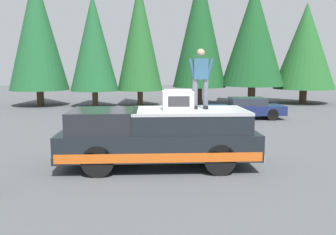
{
  "coord_description": "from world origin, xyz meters",
  "views": [
    {
      "loc": [
        -10.38,
        0.81,
        2.85
      ],
      "look_at": [
        0.13,
        0.26,
        1.35
      ],
      "focal_mm": 38.46,
      "sensor_mm": 36.0,
      "label": 1
    }
  ],
  "objects_px": {
    "pickup_truck": "(159,137)",
    "parked_car_navy": "(246,108)",
    "compressor_unit": "(178,100)",
    "person_on_truck_bed": "(201,77)"
  },
  "relations": [
    {
      "from": "compressor_unit",
      "to": "parked_car_navy",
      "type": "distance_m",
      "value": 10.46
    },
    {
      "from": "person_on_truck_bed",
      "to": "compressor_unit",
      "type": "bearing_deg",
      "value": 106.63
    },
    {
      "from": "pickup_truck",
      "to": "person_on_truck_bed",
      "type": "distance_m",
      "value": 2.07
    },
    {
      "from": "person_on_truck_bed",
      "to": "pickup_truck",
      "type": "bearing_deg",
      "value": 97.12
    },
    {
      "from": "pickup_truck",
      "to": "compressor_unit",
      "type": "xyz_separation_m",
      "value": [
        -0.05,
        -0.54,
        1.05
      ]
    },
    {
      "from": "parked_car_navy",
      "to": "compressor_unit",
      "type": "bearing_deg",
      "value": 154.34
    },
    {
      "from": "person_on_truck_bed",
      "to": "parked_car_navy",
      "type": "height_order",
      "value": "person_on_truck_bed"
    },
    {
      "from": "pickup_truck",
      "to": "parked_car_navy",
      "type": "bearing_deg",
      "value": -28.42
    },
    {
      "from": "pickup_truck",
      "to": "compressor_unit",
      "type": "distance_m",
      "value": 1.18
    },
    {
      "from": "pickup_truck",
      "to": "parked_car_navy",
      "type": "height_order",
      "value": "pickup_truck"
    }
  ]
}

